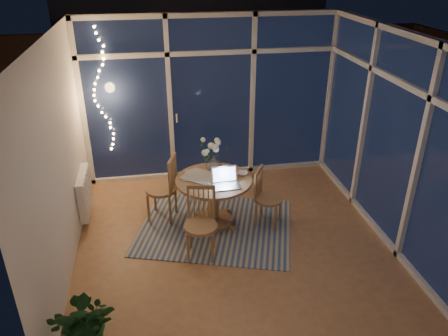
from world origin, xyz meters
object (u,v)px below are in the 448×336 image
Objects in this scene: chair_front at (201,225)px; chair_left at (161,188)px; dining_table at (214,201)px; flower_vase at (214,164)px; laptop at (226,178)px; chair_right at (269,198)px; potted_plant at (87,330)px.

chair_left is at bearing 126.18° from chair_front.
flower_vase is at bearing 80.90° from dining_table.
laptop reaches higher than flower_vase.
chair_right is 0.72m from laptop.
dining_table is 1.10× the size of chair_front.
laptop reaches higher than chair_right.
chair_front is at bearing -108.11° from flower_vase.
flower_vase is at bearing 106.93° from chair_left.
laptop is (0.39, 0.46, 0.35)m from chair_front.
chair_left is 1.28× the size of potted_plant.
chair_left is 0.79m from flower_vase.
chair_right is at bearing 41.07° from potted_plant.
chair_front is (-0.99, -0.54, 0.04)m from chair_right.
chair_front is at bearing 148.92° from chair_right.
flower_vase reaches higher than chair_right.
laptop is (-0.60, -0.07, 0.39)m from chair_right.
potted_plant is (-1.49, -2.28, -0.42)m from flower_vase.
flower_vase is at bearing 98.46° from laptop.
chair_left is at bearing 104.51° from chair_right.
chair_left reaches higher than dining_table.
chair_front is at bearing 42.63° from chair_left.
flower_vase is (0.73, -0.02, 0.31)m from chair_left.
chair_left is 1.15× the size of chair_right.
laptop is at bearing 127.39° from chair_right.
chair_right is (1.42, -0.41, -0.06)m from chair_left.
chair_right is at bearing 92.21° from chair_left.
chair_right is 4.02× the size of flower_vase.
flower_vase is (-0.69, 0.39, 0.37)m from chair_right.
potted_plant is at bearing -119.38° from chair_front.
laptop reaches higher than potted_plant.
chair_front is (0.43, -0.94, -0.02)m from chair_left.
chair_front reaches higher than potted_plant.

